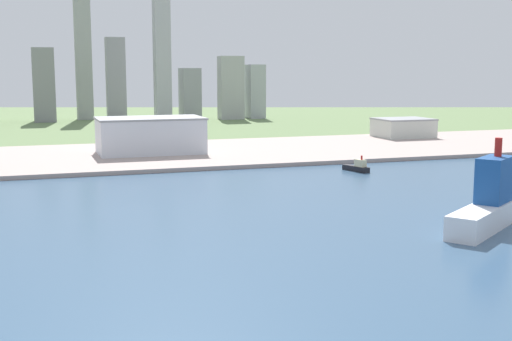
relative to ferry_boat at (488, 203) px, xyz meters
The scene contains 8 objects.
ground_plane 85.76m from the ferry_boat, 148.94° to the left, with size 2400.00×2400.00×0.00m, color #647E4E.
water_bay 75.32m from the ferry_boat, 167.64° to the right, with size 840.00×360.00×0.15m, color #385675.
industrial_pier 245.26m from the ferry_boat, 107.34° to the left, with size 840.00×140.00×2.50m, color #AD9992.
ferry_boat is the anchor object (origin of this frame).
tugboat_small 136.86m from the ferry_boat, 82.37° to the left, with size 9.09×18.19×9.09m.
warehouse_main 248.06m from the ferry_boat, 108.42° to the left, with size 66.92×39.06×22.89m.
warehouse_annex 302.92m from the ferry_boat, 64.73° to the left, with size 41.95×34.40×14.84m.
distant_skyline 571.23m from the ferry_boat, 97.98° to the left, with size 363.88×73.43×142.76m.
Camera 1 is at (-79.94, 59.71, 55.91)m, focal length 47.66 mm.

